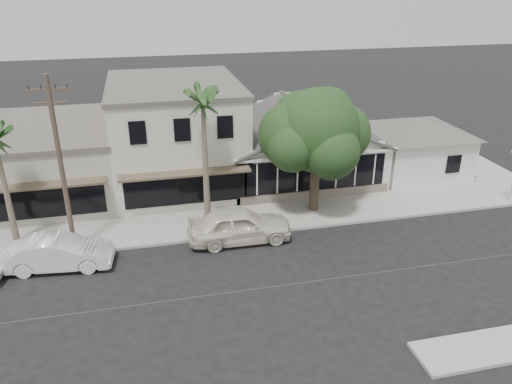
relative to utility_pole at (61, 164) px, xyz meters
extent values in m
plane|color=black|center=(9.00, -5.20, -4.79)|extent=(140.00, 140.00, 0.00)
cube|color=#9E9991|center=(1.00, 1.55, -4.71)|extent=(90.00, 3.50, 0.15)
cube|color=silver|center=(14.00, 7.30, -3.29)|extent=(10.00, 8.00, 3.00)
cube|color=black|center=(14.00, 3.24, -3.04)|extent=(8.80, 0.10, 2.00)
cube|color=#60564C|center=(14.00, 3.25, -4.44)|extent=(9.60, 0.18, 0.70)
cube|color=silver|center=(22.20, 6.30, -3.29)|extent=(6.00, 6.00, 3.00)
cube|color=silver|center=(6.00, 8.30, -1.54)|extent=(8.00, 10.00, 6.50)
cube|color=#B5B2A2|center=(-3.00, 8.30, -2.69)|extent=(10.00, 10.00, 4.20)
cylinder|color=brown|center=(0.00, 0.00, -0.29)|extent=(0.24, 0.24, 9.00)
cube|color=brown|center=(0.00, 0.00, 3.51)|extent=(1.80, 0.12, 0.12)
cube|color=brown|center=(0.00, 0.00, 2.91)|extent=(1.40, 0.12, 0.12)
imported|color=silver|center=(8.38, -0.69, -3.87)|extent=(5.43, 2.25, 1.84)
imported|color=white|center=(-0.52, -1.32, -3.97)|extent=(5.10, 2.22, 1.63)
cylinder|color=#46382A|center=(13.35, 1.80, -3.33)|extent=(0.55, 0.55, 2.91)
sphere|color=#1E3B18|center=(13.35, 1.80, 0.22)|extent=(4.73, 4.73, 4.73)
sphere|color=#1E3B18|center=(14.99, 2.35, -0.24)|extent=(3.46, 3.46, 3.46)
sphere|color=#1E3B18|center=(11.89, 2.17, -0.06)|extent=(3.64, 3.64, 3.64)
sphere|color=#1E3B18|center=(13.71, 0.44, -0.60)|extent=(3.09, 3.09, 3.09)
sphere|color=#1E3B18|center=(12.80, 3.26, 0.49)|extent=(3.28, 3.28, 3.28)
sphere|color=#1E3B18|center=(14.44, 3.08, 0.85)|extent=(2.91, 2.91, 2.91)
sphere|color=#1E3B18|center=(11.71, 1.08, -0.42)|extent=(2.73, 2.73, 2.73)
cone|color=#726651|center=(7.00, 1.55, -1.35)|extent=(0.39, 0.39, 6.87)
cone|color=#726651|center=(-3.01, 1.46, -1.96)|extent=(0.36, 0.36, 5.66)
camera|label=1|loc=(3.97, -23.44, 8.28)|focal=35.00mm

